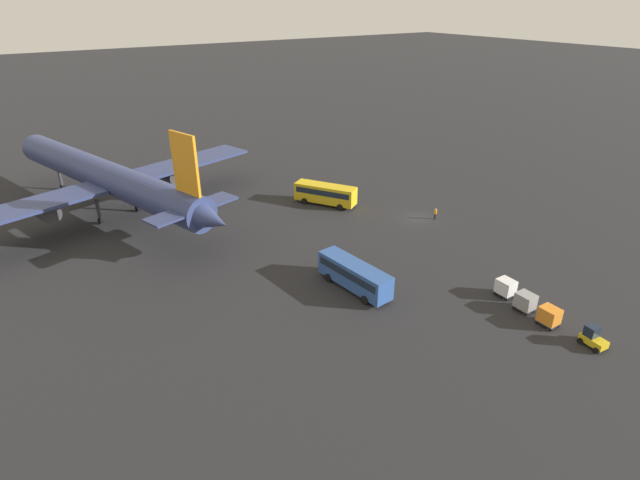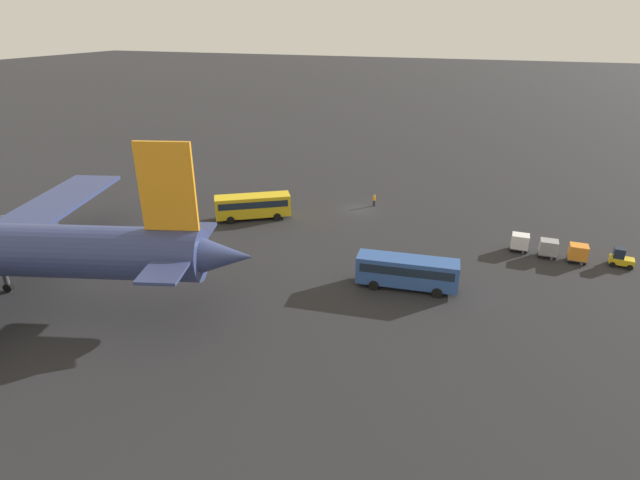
% 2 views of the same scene
% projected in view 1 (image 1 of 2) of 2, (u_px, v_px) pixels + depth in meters
% --- Properties ---
extents(ground_plane, '(600.00, 600.00, 0.00)m').
position_uv_depth(ground_plane, '(417.00, 218.00, 76.20)').
color(ground_plane, '#232326').
extents(airplane, '(54.34, 47.78, 16.13)m').
position_uv_depth(airplane, '(107.00, 177.00, 74.71)').
color(airplane, navy).
rests_on(airplane, ground).
extents(shuttle_bus_near, '(9.96, 7.50, 3.26)m').
position_uv_depth(shuttle_bus_near, '(325.00, 193.00, 80.39)').
color(shuttle_bus_near, gold).
rests_on(shuttle_bus_near, ground).
extents(shuttle_bus_far, '(10.24, 3.63, 3.24)m').
position_uv_depth(shuttle_bus_far, '(354.00, 274.00, 57.14)').
color(shuttle_bus_far, '#2D5199').
rests_on(shuttle_bus_far, ground).
extents(baggage_tug, '(2.51, 1.83, 2.10)m').
position_uv_depth(baggage_tug, '(593.00, 337.00, 48.18)').
color(baggage_tug, gold).
rests_on(baggage_tug, ground).
extents(worker_person, '(0.38, 0.38, 1.74)m').
position_uv_depth(worker_person, '(435.00, 214.00, 75.47)').
color(worker_person, '#1E1E2D').
rests_on(worker_person, ground).
extents(cargo_cart_orange, '(2.02, 1.71, 2.06)m').
position_uv_depth(cargo_cart_orange, '(549.00, 316.00, 51.02)').
color(cargo_cart_orange, '#38383D').
rests_on(cargo_cart_orange, ground).
extents(cargo_cart_grey, '(2.02, 1.71, 2.06)m').
position_uv_depth(cargo_cart_grey, '(525.00, 301.00, 53.41)').
color(cargo_cart_grey, '#38383D').
rests_on(cargo_cart_grey, ground).
extents(cargo_cart_white, '(2.02, 1.71, 2.06)m').
position_uv_depth(cargo_cart_white, '(506.00, 287.00, 56.00)').
color(cargo_cart_white, '#38383D').
rests_on(cargo_cart_white, ground).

